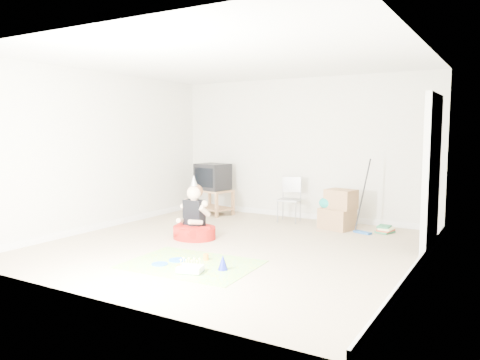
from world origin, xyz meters
The scene contains 16 objects.
ground centered at (0.00, 0.00, 0.00)m, with size 5.00×5.00×0.00m, color tan.
doorway_recess centered at (2.48, 1.20, 1.02)m, with size 0.02×0.90×2.05m, color black.
tv_stand centered at (-1.66, 2.00, 0.28)m, with size 0.87×0.68×0.48m.
crt_tv centered at (-1.66, 2.00, 0.74)m, with size 0.59×0.49×0.51m, color black.
folding_chair centered at (-0.03, 2.02, 0.40)m, with size 0.41×0.40×0.82m.
cardboard_boxes centered at (0.94, 1.86, 0.32)m, with size 0.63×0.53×0.67m.
floor_mop centered at (1.39, 1.74, 0.26)m, with size 0.31×0.38×1.18m.
book_pile centered at (1.70, 1.96, 0.06)m, with size 0.29×0.33×0.12m.
seated_woman centered at (-0.72, 0.08, 0.21)m, with size 0.67×0.67×0.97m.
party_mat centered at (0.07, -1.07, 0.00)m, with size 1.58×1.14×0.01m, color #FF3592.
birthday_cake centered at (0.26, -1.35, 0.04)m, with size 0.33×0.30×0.14m.
blue_plate_near centered at (-0.17, -1.03, 0.01)m, with size 0.22×0.22×0.01m, color blue.
blue_plate_far centered at (-0.25, -1.28, 0.01)m, with size 0.20×0.20×0.01m, color blue.
orange_cup_near centered at (0.13, -0.83, 0.04)m, with size 0.07×0.07×0.08m, color orange.
orange_cup_far centered at (0.13, -1.38, 0.04)m, with size 0.07×0.07×0.08m, color orange.
blue_party_hat centered at (0.53, -1.07, 0.10)m, with size 0.12×0.12×0.18m, color #1C26C4.
Camera 1 is at (3.42, -5.58, 1.63)m, focal length 35.00 mm.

